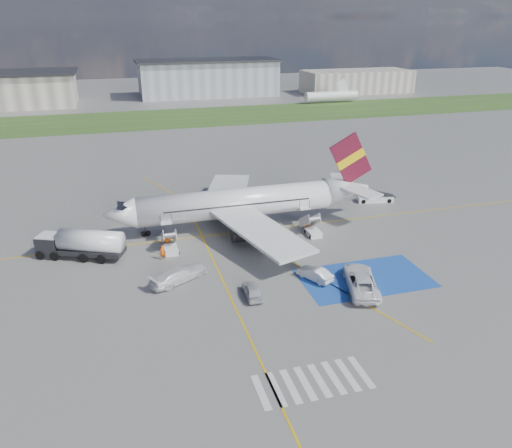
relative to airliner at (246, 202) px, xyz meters
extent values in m
plane|color=#60605E|center=(-1.51, -14.00, -3.39)|extent=(400.00, 400.00, 0.00)
cube|color=#2D4C1E|center=(-1.51, 81.00, -3.39)|extent=(400.00, 30.00, 0.01)
cube|color=gold|center=(-1.51, -2.00, -3.39)|extent=(120.00, 0.20, 0.01)
cube|color=gold|center=(-6.51, -24.00, -3.39)|extent=(0.20, 60.00, 0.01)
cube|color=gold|center=(-1.51, -2.00, -3.39)|extent=(20.71, 56.45, 0.01)
cube|color=#1A46A0|center=(8.49, -18.00, -3.39)|extent=(14.00, 8.00, 0.01)
cube|color=silver|center=(-7.51, -32.00, -3.39)|extent=(0.60, 4.00, 0.01)
cube|color=silver|center=(-6.31, -32.00, -3.39)|extent=(0.60, 4.00, 0.01)
cube|color=silver|center=(-5.11, -32.00, -3.39)|extent=(0.60, 4.00, 0.01)
cube|color=silver|center=(-3.91, -32.00, -3.39)|extent=(0.60, 4.00, 0.01)
cube|color=silver|center=(-2.71, -32.00, -3.39)|extent=(0.60, 4.00, 0.01)
cube|color=silver|center=(-1.51, -32.00, -3.39)|extent=(0.60, 4.00, 0.01)
cube|color=silver|center=(-0.31, -32.00, -3.39)|extent=(0.60, 4.00, 0.01)
cube|color=silver|center=(0.89, -32.00, -3.39)|extent=(0.60, 4.00, 0.01)
cube|color=gray|center=(18.49, 121.00, 2.61)|extent=(48.00, 18.00, 12.00)
cube|color=gray|center=(73.49, 114.00, 0.61)|extent=(40.00, 16.00, 8.00)
cylinder|color=silver|center=(-1.51, 0.00, 0.01)|extent=(26.00, 3.90, 3.90)
cone|color=silver|center=(-16.51, 0.00, 0.01)|extent=(4.00, 3.90, 3.90)
cube|color=black|center=(-15.91, 0.00, 1.06)|extent=(1.67, 1.90, 0.82)
cone|color=silver|center=(14.69, 0.00, 0.41)|extent=(6.50, 3.90, 3.90)
cube|color=silver|center=(-0.51, -8.50, -0.59)|extent=(9.86, 15.95, 1.40)
cube|color=silver|center=(-0.51, 8.50, -0.59)|extent=(9.86, 15.95, 1.40)
cylinder|color=#38383A|center=(-1.51, -5.60, -1.99)|extent=(3.40, 2.10, 2.10)
cylinder|color=#38383A|center=(-1.51, 5.60, -1.99)|extent=(3.40, 2.10, 2.10)
cube|color=#550E1F|center=(14.99, 0.00, 4.81)|extent=(6.62, 0.30, 7.45)
cube|color=yellow|center=(14.99, 0.00, 4.81)|extent=(4.36, 0.40, 3.08)
cube|color=silver|center=(15.29, -3.20, 1.11)|extent=(4.73, 5.95, 0.49)
cube|color=silver|center=(15.29, 3.20, 1.11)|extent=(4.73, 5.95, 0.49)
cube|color=black|center=(-1.51, -1.96, 0.36)|extent=(19.50, 0.04, 0.18)
cube|color=black|center=(-1.51, 1.96, 0.36)|extent=(19.50, 0.04, 0.18)
cube|color=silver|center=(-11.01, -4.15, -1.94)|extent=(1.40, 3.73, 2.32)
cube|color=silver|center=(-11.01, -2.25, -0.89)|extent=(1.40, 1.00, 0.12)
cylinder|color=black|center=(-11.71, -2.25, -0.34)|extent=(0.06, 0.06, 1.10)
cylinder|color=black|center=(-10.31, -2.25, -0.34)|extent=(0.06, 0.06, 1.10)
cube|color=silver|center=(-11.01, -5.75, -3.04)|extent=(1.60, 2.40, 0.70)
cube|color=silver|center=(7.49, -4.15, -1.94)|extent=(1.40, 3.73, 2.32)
cube|color=silver|center=(7.49, -2.25, -0.89)|extent=(1.40, 1.00, 0.12)
cylinder|color=black|center=(6.79, -2.25, -0.34)|extent=(0.06, 0.06, 1.10)
cylinder|color=black|center=(8.19, -2.25, -0.34)|extent=(0.06, 0.06, 1.10)
cube|color=silver|center=(7.49, -5.75, -3.04)|extent=(1.60, 2.40, 0.70)
cube|color=black|center=(-24.77, -2.47, -2.12)|extent=(3.36, 3.36, 2.54)
cylinder|color=silver|center=(-20.03, -4.59, -1.18)|extent=(7.90, 5.39, 2.54)
cube|color=black|center=(-20.03, -4.59, -2.45)|extent=(7.90, 5.39, 0.55)
cube|color=silver|center=(-19.32, -3.47, -2.43)|extent=(2.46, 1.72, 1.58)
cube|color=black|center=(-19.32, -3.47, -1.58)|extent=(2.33, 1.59, 0.14)
cube|color=silver|center=(21.48, 3.70, -2.95)|extent=(5.60, 2.83, 0.89)
cube|color=black|center=(22.79, 3.43, -2.17)|extent=(3.69, 2.02, 0.99)
imported|color=#B3B6BA|center=(-4.33, -18.26, -2.71)|extent=(1.84, 4.11, 1.37)
imported|color=#B9BCC1|center=(3.12, -16.72, -2.70)|extent=(3.27, 4.42, 1.39)
imported|color=white|center=(7.04, -19.82, -2.21)|extent=(4.68, 6.91, 2.37)
imported|color=silver|center=(-11.00, -12.98, -2.37)|extent=(5.59, 4.40, 2.04)
imported|color=#FF600D|center=(-12.13, -7.18, -2.54)|extent=(0.71, 0.56, 1.70)
imported|color=orange|center=(-11.24, -3.79, -2.62)|extent=(0.95, 0.94, 1.55)
imported|color=orange|center=(7.12, -4.10, -2.60)|extent=(0.84, 0.98, 1.58)
camera|label=1|loc=(-16.20, -60.72, 22.95)|focal=35.00mm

